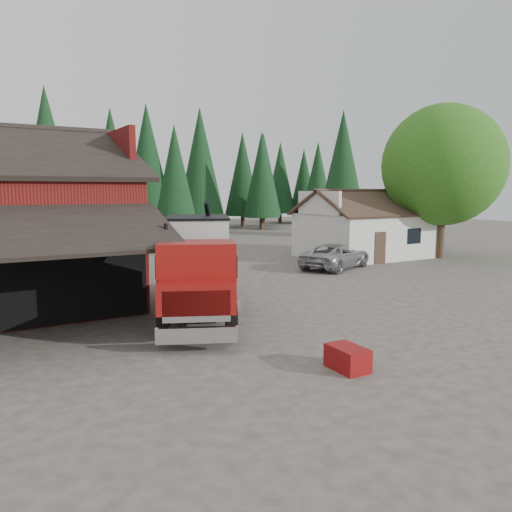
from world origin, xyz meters
TOP-DOWN VIEW (x-y plane):
  - ground at (0.00, 0.00)m, footprint 120.00×120.00m
  - farmhouse at (13.00, 13.00)m, footprint 8.60×6.42m
  - deciduous_tree at (17.01, 9.97)m, footprint 8.00×8.00m
  - conifer_backdrop at (0.00, 42.00)m, footprint 76.00×16.00m
  - near_pine_b at (6.00, 30.00)m, footprint 3.96×3.96m
  - near_pine_c at (22.00, 26.00)m, footprint 4.84×4.84m
  - near_pine_d at (-4.00, 34.00)m, footprint 5.28×5.28m
  - feed_truck at (-3.48, 4.02)m, footprint 5.99×9.25m
  - silver_car at (8.00, 10.00)m, footprint 5.73×4.19m
  - equip_box at (-2.60, -3.17)m, footprint 0.74×1.13m

SIDE VIEW (x-z plane):
  - ground at x=0.00m, z-range 0.00..0.00m
  - conifer_backdrop at x=0.00m, z-range -8.00..8.00m
  - equip_box at x=-2.60m, z-range 0.00..0.60m
  - silver_car at x=8.00m, z-range 0.00..1.45m
  - farmhouse at x=13.00m, z-range -0.66..3.99m
  - feed_truck at x=-3.48m, z-range -0.13..3.96m
  - near_pine_b at x=6.00m, z-range 0.69..11.09m
  - deciduous_tree at x=17.01m, z-range 0.81..11.01m
  - near_pine_c at x=22.00m, z-range 0.69..13.09m
  - near_pine_d at x=-4.00m, z-range 0.69..14.09m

